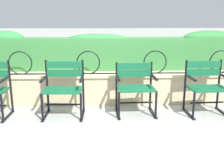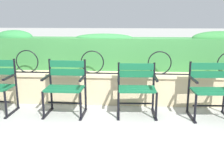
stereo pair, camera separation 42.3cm
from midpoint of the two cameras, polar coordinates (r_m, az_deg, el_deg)
name	(u,v)px [view 2 (the right image)]	position (r m, az deg, el deg)	size (l,w,h in m)	color
ground_plane	(112,119)	(4.34, 2.76, -7.31)	(60.00, 60.00, 0.00)	#9E9E99
stone_wall	(115,88)	(5.02, 2.97, -0.85)	(7.03, 0.41, 0.57)	#C6B289
iron_arch_fence	(96,64)	(4.86, -0.84, 4.16)	(6.50, 0.02, 0.42)	black
hedge_row	(117,52)	(5.29, 3.29, 6.79)	(6.89, 0.46, 0.75)	#387A3D
park_chair_centre_left	(65,86)	(4.47, -7.09, -0.38)	(0.65, 0.53, 0.88)	#145B38
park_chair_centre_right	(137,87)	(4.46, 7.91, -0.60)	(0.65, 0.54, 0.83)	#145B38
park_chair_rightmost	(210,88)	(4.66, 22.45, -0.84)	(0.66, 0.55, 0.87)	#145B38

